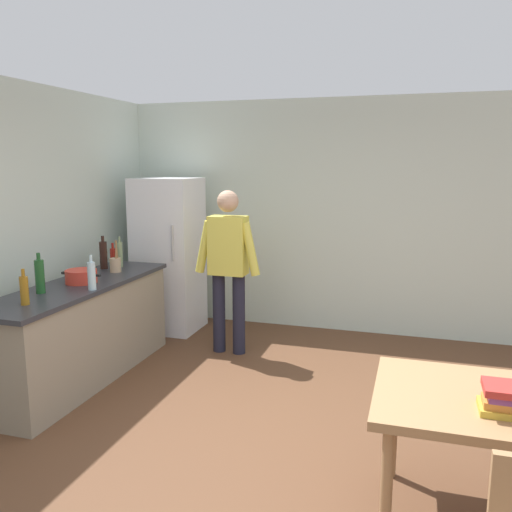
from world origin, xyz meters
The scene contains 15 objects.
ground_plane centered at (0.00, 0.00, 0.00)m, with size 14.00×14.00×0.00m, color brown.
wall_back centered at (0.00, 3.00, 1.35)m, with size 6.40×0.12×2.70m, color silver.
kitchen_counter centered at (-2.00, 0.80, 0.45)m, with size 0.64×2.20×0.90m.
refrigerator centered at (-1.90, 2.40, 0.90)m, with size 0.70×0.67×1.80m.
person centered at (-0.95, 1.85, 0.98)m, with size 0.70×0.22×1.70m.
dining_table centered at (1.40, -0.30, 0.67)m, with size 1.40×0.90×0.75m.
cooking_pot centered at (-2.00, 0.84, 0.96)m, with size 0.40×0.28×0.12m.
utensil_jar centered at (-1.96, 1.35, 0.98)m, with size 0.11×0.11×0.32m.
bottle_sauce_red centered at (-2.17, 1.65, 1.00)m, with size 0.06×0.06×0.24m.
bottle_oil_amber centered at (-1.95, 0.07, 1.02)m, with size 0.06×0.06×0.28m.
bottle_wine_dark centered at (-2.17, 1.46, 1.05)m, with size 0.08×0.08×0.34m.
bottle_water_clear centered at (-1.75, 0.64, 1.03)m, with size 0.07×0.07×0.30m.
bottle_vinegar_tall centered at (-2.06, 1.60, 1.04)m, with size 0.06×0.06×0.32m.
bottle_wine_green centered at (-2.09, 0.41, 1.05)m, with size 0.08×0.08×0.34m.
book_stack centered at (1.36, -0.46, 0.83)m, with size 0.29×0.21×0.15m.
Camera 1 is at (0.88, -3.14, 1.97)m, focal length 36.90 mm.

